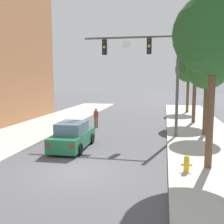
# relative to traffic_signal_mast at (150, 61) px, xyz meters

# --- Properties ---
(ground_plane) EXTENTS (120.00, 120.00, 0.00)m
(ground_plane) POSITION_rel_traffic_signal_mast_xyz_m (-2.74, -7.63, -5.34)
(ground_plane) COLOR #4C4C51
(traffic_signal_mast) EXTENTS (6.59, 0.38, 7.50)m
(traffic_signal_mast) POSITION_rel_traffic_signal_mast_xyz_m (0.00, 0.00, 0.00)
(traffic_signal_mast) COLOR #514C47
(traffic_signal_mast) RESTS_ON sidewalk_right
(car_lead_green) EXTENTS (1.89, 4.27, 1.60)m
(car_lead_green) POSITION_rel_traffic_signal_mast_xyz_m (-4.28, -3.89, -4.62)
(car_lead_green) COLOR #1E663D
(car_lead_green) RESTS_ON ground
(pedestrian_crossing_road) EXTENTS (0.36, 0.22, 1.64)m
(pedestrian_crossing_road) POSITION_rel_traffic_signal_mast_xyz_m (-4.64, 2.92, -4.43)
(pedestrian_crossing_road) COLOR brown
(pedestrian_crossing_road) RESTS_ON ground
(fire_hydrant) EXTENTS (0.48, 0.24, 0.72)m
(fire_hydrant) POSITION_rel_traffic_signal_mast_xyz_m (2.02, -7.11, -4.84)
(fire_hydrant) COLOR gold
(fire_hydrant) RESTS_ON sidewalk_right
(street_tree_nearest) EXTENTS (3.50, 3.50, 7.62)m
(street_tree_nearest) POSITION_rel_traffic_signal_mast_xyz_m (3.02, -6.35, 0.64)
(street_tree_nearest) COLOR brown
(street_tree_nearest) RESTS_ON sidewalk_right
(street_tree_second) EXTENTS (2.90, 2.90, 6.16)m
(street_tree_second) POSITION_rel_traffic_signal_mast_xyz_m (3.89, 0.94, -0.53)
(street_tree_second) COLOR brown
(street_tree_second) RESTS_ON sidewalk_right
(street_tree_third) EXTENTS (3.39, 3.39, 7.21)m
(street_tree_third) POSITION_rel_traffic_signal_mast_xyz_m (3.65, 6.29, 0.28)
(street_tree_third) COLOR brown
(street_tree_third) RESTS_ON sidewalk_right
(street_tree_farthest) EXTENTS (3.05, 3.05, 6.61)m
(street_tree_farthest) POSITION_rel_traffic_signal_mast_xyz_m (3.70, 13.94, -0.15)
(street_tree_farthest) COLOR brown
(street_tree_farthest) RESTS_ON sidewalk_right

